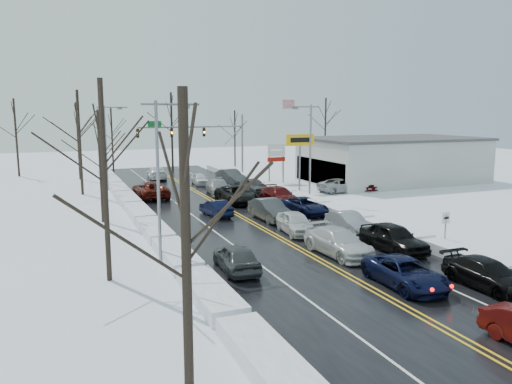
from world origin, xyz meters
name	(u,v)px	position (x,y,z in m)	size (l,w,h in m)	color
ground	(270,233)	(0.00, 0.00, 0.00)	(160.00, 160.00, 0.00)	white
road_surface	(259,227)	(0.00, 2.00, 0.01)	(14.00, 84.00, 0.01)	black
snow_bank_left	(156,236)	(-7.60, 2.00, 0.00)	(1.67, 72.00, 0.68)	white
snow_bank_right	(347,218)	(7.60, 2.00, 0.00)	(1.67, 72.00, 0.68)	white
traffic_signal_mast	(204,135)	(3.45, 27.99, 5.48)	(13.28, 0.39, 8.00)	slate
tires_plus_sign	(300,144)	(10.50, 15.99, 4.99)	(3.20, 0.34, 6.00)	slate
used_vehicles_sign	(276,155)	(10.50, 22.00, 3.32)	(2.20, 0.22, 4.65)	slate
speed_limit_sign	(446,224)	(8.20, -8.00, 1.63)	(0.55, 0.09, 2.35)	slate
flagpole	(283,130)	(15.17, 30.00, 5.93)	(1.87, 1.20, 10.00)	silver
dealership_building	(392,159)	(23.98, 18.00, 2.66)	(20.40, 12.40, 5.30)	beige
streetlight_ne	(308,145)	(8.30, 10.00, 5.31)	(3.20, 0.25, 9.00)	slate
streetlight_sw	(162,169)	(-8.30, -4.00, 5.31)	(3.20, 0.25, 9.00)	slate
streetlight_nw	(108,141)	(-8.30, 24.00, 5.31)	(3.20, 0.25, 9.00)	slate
tree_left_a	(185,206)	(-11.00, -20.00, 6.29)	(3.60, 3.60, 9.00)	#2D231C
tree_left_b	(103,142)	(-11.50, -6.00, 6.99)	(4.00, 4.00, 10.00)	#2D231C
tree_left_c	(99,145)	(-10.50, 8.00, 5.94)	(3.40, 3.40, 8.50)	#2D231C
tree_left_d	(79,122)	(-11.20, 22.00, 7.33)	(4.20, 4.20, 10.50)	#2D231C
tree_left_e	(77,126)	(-10.80, 34.00, 6.64)	(3.80, 3.80, 9.50)	#2D231C
tree_far_a	(15,122)	(-18.00, 40.00, 6.99)	(4.00, 4.00, 10.00)	#2D231C
tree_far_b	(112,126)	(-6.00, 41.00, 6.29)	(3.60, 3.60, 9.00)	#2D231C
tree_far_c	(171,116)	(2.00, 39.00, 7.68)	(4.40, 4.40, 11.00)	#2D231C
tree_far_d	(235,127)	(12.00, 40.50, 5.94)	(3.40, 3.40, 8.50)	#2D231C
tree_far_e	(326,117)	(28.00, 41.00, 7.33)	(4.20, 4.20, 10.50)	#2D231C
queued_car_2	(405,286)	(1.73, -12.37, 0.00)	(2.28, 4.95, 1.37)	black
queued_car_3	(338,255)	(1.56, -6.48, 0.00)	(2.17, 5.33, 1.55)	silver
queued_car_4	(295,233)	(1.56, -0.86, 0.00)	(1.80, 4.46, 1.52)	silver
queued_car_5	(270,220)	(1.65, 3.77, 0.00)	(1.73, 4.96, 1.63)	#3F4144
queued_car_6	(237,203)	(1.74, 11.54, 0.00)	(2.64, 5.74, 1.59)	black
queued_car_7	(218,194)	(1.66, 16.82, 0.00)	(2.10, 5.17, 1.50)	gray
queued_car_8	(200,185)	(1.77, 24.09, 0.00)	(1.58, 3.93, 1.34)	white
queued_car_11	(487,288)	(5.22, -14.07, 0.00)	(1.96, 4.81, 1.40)	black
queued_car_12	(393,251)	(5.10, -7.05, 0.00)	(2.00, 4.97, 1.69)	black
queued_car_13	(349,233)	(5.11, -2.10, 0.00)	(1.53, 4.38, 1.44)	#9A9CA1
queued_car_14	(305,214)	(5.31, 4.90, 0.00)	(2.23, 4.83, 1.34)	black
queued_car_15	(279,204)	(5.26, 9.80, 0.00)	(2.13, 5.23, 1.52)	#47090A
queued_car_16	(254,193)	(5.31, 16.10, 0.00)	(1.82, 4.53, 1.54)	#404245
queued_car_17	(231,184)	(5.36, 23.51, 0.00)	(1.76, 5.04, 1.66)	#424447
oncoming_car_0	(216,216)	(-1.79, 6.78, 0.00)	(1.40, 4.01, 1.32)	black
oncoming_car_1	(151,198)	(-5.14, 17.36, 0.00)	(2.72, 5.91, 1.64)	#54120B
oncoming_car_2	(157,179)	(-1.95, 30.49, 0.00)	(2.23, 5.50, 1.60)	white
oncoming_car_3	(236,271)	(-5.05, -7.01, 0.00)	(1.76, 4.38, 1.49)	#3D4042
parked_car_0	(341,192)	(14.09, 13.33, 0.00)	(2.37, 5.15, 1.43)	#BCBBBE
parked_car_1	(358,189)	(16.94, 14.57, 0.00)	(2.26, 5.56, 1.61)	#47090F
parked_car_2	(315,183)	(14.96, 20.50, 0.00)	(1.71, 4.26, 1.45)	black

